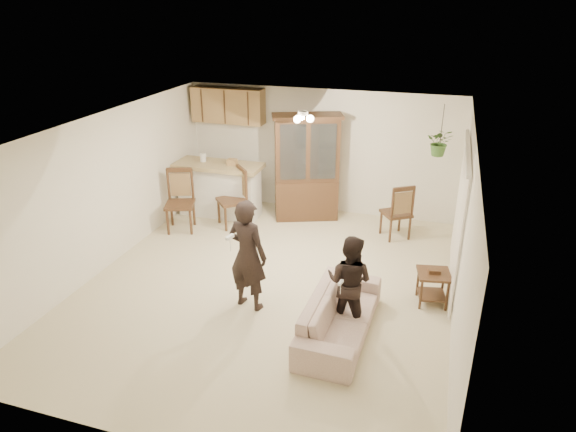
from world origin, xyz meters
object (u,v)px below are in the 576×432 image
(sofa, at_px, (340,310))
(chair_bar, at_px, (181,214))
(adult, at_px, (247,250))
(chair_hutch_right, at_px, (395,222))
(chair_hutch_left, at_px, (232,210))
(china_hutch, at_px, (307,168))
(child, at_px, (349,281))
(side_table, at_px, (432,287))

(sofa, height_order, chair_bar, chair_bar)
(sofa, relative_size, adult, 1.04)
(chair_hutch_right, bearing_deg, chair_hutch_left, -26.02)
(adult, height_order, china_hutch, china_hutch)
(adult, distance_m, chair_bar, 3.06)
(chair_hutch_right, bearing_deg, chair_bar, -20.69)
(child, distance_m, chair_bar, 4.21)
(sofa, relative_size, child, 1.39)
(chair_hutch_right, bearing_deg, child, 50.61)
(chair_bar, bearing_deg, side_table, -33.39)
(side_table, height_order, chair_hutch_right, chair_hutch_right)
(child, height_order, chair_hutch_left, child)
(child, distance_m, china_hutch, 3.72)
(sofa, distance_m, chair_bar, 4.27)
(side_table, xyz_separation_m, chair_hutch_right, (-0.77, 2.11, 0.04))
(adult, relative_size, chair_hutch_left, 1.56)
(adult, xyz_separation_m, chair_bar, (-2.19, 2.06, -0.57))
(chair_bar, distance_m, chair_hutch_left, 0.99)
(adult, xyz_separation_m, chair_hutch_left, (-1.34, 2.55, -0.57))
(sofa, bearing_deg, china_hutch, 23.86)
(sofa, xyz_separation_m, china_hutch, (-1.47, 3.62, 0.67))
(child, xyz_separation_m, chair_hutch_left, (-2.79, 2.57, -0.35))
(side_table, relative_size, chair_hutch_left, 0.48)
(child, height_order, china_hutch, china_hutch)
(sofa, bearing_deg, chair_hutch_right, -4.48)
(china_hutch, bearing_deg, adult, -110.00)
(child, height_order, chair_hutch_right, child)
(sofa, height_order, china_hutch, china_hutch)
(sofa, distance_m, chair_hutch_left, 3.92)
(china_hutch, height_order, chair_bar, china_hutch)
(sofa, relative_size, china_hutch, 0.89)
(child, distance_m, side_table, 1.45)
(sofa, xyz_separation_m, adult, (-1.39, 0.26, 0.53))
(china_hutch, distance_m, chair_bar, 2.58)
(china_hutch, relative_size, chair_bar, 1.78)
(side_table, distance_m, chair_hutch_left, 4.21)
(china_hutch, xyz_separation_m, chair_bar, (-2.12, -1.30, -0.70))
(side_table, bearing_deg, chair_bar, 165.79)
(child, bearing_deg, chair_hutch_right, -84.90)
(sofa, relative_size, chair_hutch_left, 1.62)
(adult, bearing_deg, sofa, -177.94)
(chair_bar, bearing_deg, child, -48.85)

